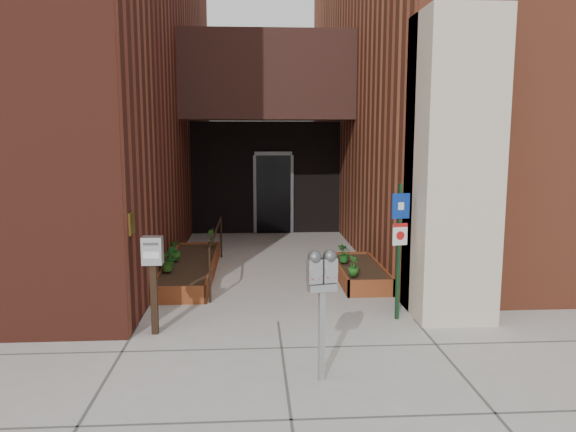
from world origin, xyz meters
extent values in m
plane|color=#9E9991|center=(0.00, 0.00, 0.00)|extent=(80.00, 80.00, 0.00)
cube|color=#5E251B|center=(-6.00, 6.70, 5.00)|extent=(8.00, 14.60, 10.00)
cube|color=brown|center=(6.00, 7.15, 5.00)|extent=(8.00, 13.70, 10.00)
cube|color=beige|center=(2.55, 0.20, 2.20)|extent=(1.10, 1.20, 4.40)
cube|color=black|center=(0.00, 6.00, 4.00)|extent=(4.20, 2.00, 2.00)
cube|color=black|center=(0.00, 7.40, 1.50)|extent=(4.00, 0.30, 3.00)
cube|color=black|center=(0.20, 7.22, 1.05)|extent=(0.90, 0.06, 2.10)
cube|color=#B79338|center=(-1.99, -0.20, 1.50)|extent=(0.04, 0.30, 0.30)
cube|color=maroon|center=(-1.55, 0.92, 0.15)|extent=(0.90, 0.04, 0.30)
cube|color=maroon|center=(-1.55, 4.48, 0.15)|extent=(0.90, 0.04, 0.30)
cube|color=maroon|center=(-1.98, 2.70, 0.15)|extent=(0.04, 3.60, 0.30)
cube|color=maroon|center=(-1.12, 2.70, 0.15)|extent=(0.04, 3.60, 0.30)
cube|color=black|center=(-1.55, 2.70, 0.13)|extent=(0.82, 3.52, 0.26)
cube|color=maroon|center=(1.60, 1.12, 0.15)|extent=(0.80, 0.04, 0.30)
cube|color=maroon|center=(1.60, 3.28, 0.15)|extent=(0.80, 0.04, 0.30)
cube|color=maroon|center=(1.22, 2.20, 0.15)|extent=(0.04, 2.20, 0.30)
cube|color=maroon|center=(1.98, 2.20, 0.15)|extent=(0.04, 2.20, 0.30)
cube|color=black|center=(1.60, 2.20, 0.13)|extent=(0.72, 2.12, 0.26)
cylinder|color=black|center=(-1.05, 1.00, 0.45)|extent=(0.04, 0.04, 0.90)
cylinder|color=black|center=(-1.05, 4.30, 0.45)|extent=(0.04, 0.04, 0.90)
cylinder|color=black|center=(-1.05, 2.65, 0.88)|extent=(0.04, 3.30, 0.04)
cube|color=#9C9C9E|center=(0.39, -1.94, 0.51)|extent=(0.07, 0.07, 1.02)
cube|color=#9C9C9E|center=(0.39, -1.94, 1.06)|extent=(0.33, 0.19, 0.08)
cube|color=#9C9C9E|center=(0.31, -1.96, 1.24)|extent=(0.17, 0.13, 0.26)
sphere|color=#59595B|center=(0.31, -1.96, 1.40)|extent=(0.15, 0.15, 0.15)
cube|color=white|center=(0.32, -2.01, 1.26)|extent=(0.09, 0.03, 0.05)
cube|color=#B21414|center=(0.32, -2.01, 1.18)|extent=(0.09, 0.03, 0.03)
cube|color=#9C9C9E|center=(0.48, -1.92, 1.24)|extent=(0.17, 0.13, 0.26)
sphere|color=#59595B|center=(0.48, -1.92, 1.40)|extent=(0.15, 0.15, 0.15)
cube|color=white|center=(0.49, -1.97, 1.26)|extent=(0.09, 0.03, 0.05)
cube|color=#B21414|center=(0.49, -1.97, 1.18)|extent=(0.09, 0.03, 0.03)
cube|color=#13341B|center=(1.75, 0.03, 1.00)|extent=(0.05, 0.05, 1.99)
cube|color=navy|center=(1.75, 0.00, 1.68)|extent=(0.27, 0.08, 0.36)
cube|color=white|center=(1.76, 0.00, 1.68)|extent=(0.09, 0.03, 0.11)
cube|color=white|center=(1.75, 0.00, 1.27)|extent=(0.22, 0.07, 0.32)
cube|color=#B21414|center=(1.76, 0.00, 1.40)|extent=(0.22, 0.06, 0.05)
cylinder|color=#B21414|center=(1.76, -0.01, 1.25)|extent=(0.13, 0.04, 0.13)
cube|color=black|center=(-1.69, -0.37, 0.49)|extent=(0.09, 0.09, 0.98)
cube|color=silver|center=(-1.69, -0.37, 1.16)|extent=(0.27, 0.20, 0.37)
cube|color=#59595B|center=(-1.69, -0.47, 1.26)|extent=(0.20, 0.01, 0.04)
cube|color=white|center=(-1.69, -0.47, 1.11)|extent=(0.21, 0.01, 0.09)
imported|color=#2B631C|center=(-1.85, 1.94, 0.49)|extent=(0.44, 0.44, 0.38)
imported|color=#1B5F22|center=(-1.85, 2.21, 0.49)|extent=(0.26, 0.26, 0.37)
imported|color=#26631C|center=(-1.84, 2.78, 0.49)|extent=(0.26, 0.26, 0.37)
imported|color=#275819|center=(-1.26, 4.03, 0.49)|extent=(0.28, 0.28, 0.39)
imported|color=#205B1A|center=(1.35, 1.41, 0.47)|extent=(0.27, 0.27, 0.34)
imported|color=#185618|center=(1.35, 2.52, 0.47)|extent=(0.25, 0.25, 0.33)
imported|color=#1C621D|center=(1.35, 2.40, 0.46)|extent=(0.32, 0.32, 0.32)
camera|label=1|loc=(-0.34, -7.79, 2.72)|focal=35.00mm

